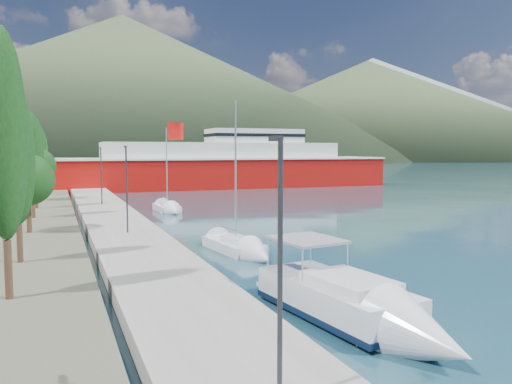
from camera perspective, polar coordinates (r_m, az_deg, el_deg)
name	(u,v)px	position (r m, az deg, el deg)	size (l,w,h in m)	color
ground	(109,175)	(140.45, -16.41, 1.93)	(1400.00, 1400.00, 0.00)	#1C4251
quay	(112,219)	(46.27, -16.13, -3.02)	(5.00, 88.00, 0.80)	gray
hills_far	(180,95)	(660.06, -8.68, 10.90)	(1480.00, 900.00, 180.00)	gray
hills_near	(202,97)	(409.93, -6.16, 10.73)	(1010.00, 520.00, 115.00)	#3D4D2F
tree_row	(34,160)	(51.34, -24.06, 3.35)	(3.98, 63.36, 10.62)	#47301E
lamp_posts	(130,187)	(34.06, -14.20, 0.51)	(0.15, 46.33, 6.06)	#2D2D33
motor_cruiser	(364,314)	(19.07, 12.26, -13.47)	(4.10, 10.15, 3.64)	black
sailboat_near	(246,251)	(31.22, -1.13, -6.76)	(3.03, 7.56, 10.57)	silver
sailboat_mid	(170,210)	(53.37, -9.77, -2.01)	(2.28, 6.72, 9.80)	silver
ferry	(223,167)	(88.67, -3.76, 2.88)	(59.88, 14.10, 11.83)	#B10F0B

